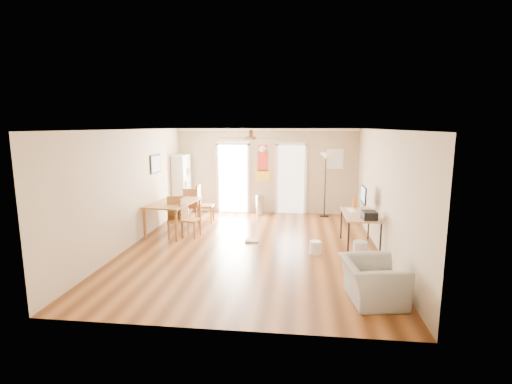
# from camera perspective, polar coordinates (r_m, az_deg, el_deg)

# --- Properties ---
(floor) EXTENTS (7.00, 7.00, 0.00)m
(floor) POSITION_cam_1_polar(r_m,az_deg,el_deg) (8.55, -0.46, -8.31)
(floor) COLOR brown
(floor) RESTS_ON ground
(ceiling) EXTENTS (5.50, 7.00, 0.00)m
(ceiling) POSITION_cam_1_polar(r_m,az_deg,el_deg) (8.12, -0.49, 9.40)
(ceiling) COLOR silver
(ceiling) RESTS_ON floor
(wall_back) EXTENTS (5.50, 0.04, 2.60)m
(wall_back) POSITION_cam_1_polar(r_m,az_deg,el_deg) (11.68, 1.63, 3.16)
(wall_back) COLOR beige
(wall_back) RESTS_ON floor
(wall_front) EXTENTS (5.50, 0.04, 2.60)m
(wall_front) POSITION_cam_1_polar(r_m,az_deg,el_deg) (4.87, -5.56, -6.53)
(wall_front) COLOR beige
(wall_front) RESTS_ON floor
(wall_left) EXTENTS (0.04, 7.00, 2.60)m
(wall_left) POSITION_cam_1_polar(r_m,az_deg,el_deg) (8.99, -18.14, 0.63)
(wall_left) COLOR beige
(wall_left) RESTS_ON floor
(wall_right) EXTENTS (0.04, 7.00, 2.60)m
(wall_right) POSITION_cam_1_polar(r_m,az_deg,el_deg) (8.36, 18.57, -0.06)
(wall_right) COLOR beige
(wall_right) RESTS_ON floor
(crown_molding) EXTENTS (5.50, 7.00, 0.08)m
(crown_molding) POSITION_cam_1_polar(r_m,az_deg,el_deg) (8.12, -0.49, 9.11)
(crown_molding) COLOR white
(crown_molding) RESTS_ON wall_back
(kitchen_doorway) EXTENTS (0.90, 0.10, 2.10)m
(kitchen_doorway) POSITION_cam_1_polar(r_m,az_deg,el_deg) (11.84, -3.46, 2.01)
(kitchen_doorway) COLOR white
(kitchen_doorway) RESTS_ON wall_back
(bathroom_doorway) EXTENTS (0.80, 0.10, 2.10)m
(bathroom_doorway) POSITION_cam_1_polar(r_m,az_deg,el_deg) (11.66, 5.29, 1.87)
(bathroom_doorway) COLOR white
(bathroom_doorway) RESTS_ON wall_back
(wall_decal) EXTENTS (0.46, 0.03, 1.10)m
(wall_decal) POSITION_cam_1_polar(r_m,az_deg,el_deg) (11.65, 1.01, 4.38)
(wall_decal) COLOR red
(wall_decal) RESTS_ON wall_back
(ac_grille) EXTENTS (0.50, 0.04, 0.60)m
(ac_grille) POSITION_cam_1_polar(r_m,az_deg,el_deg) (11.62, 11.79, 4.90)
(ac_grille) COLOR white
(ac_grille) RESTS_ON wall_back
(framed_poster) EXTENTS (0.04, 0.66, 0.48)m
(framed_poster) POSITION_cam_1_polar(r_m,az_deg,el_deg) (10.21, -14.88, 4.11)
(framed_poster) COLOR black
(framed_poster) RESTS_ON wall_left
(ceiling_fan) EXTENTS (1.24, 1.24, 0.20)m
(ceiling_fan) POSITION_cam_1_polar(r_m,az_deg,el_deg) (7.83, -0.76, 8.13)
(ceiling_fan) COLOR #593819
(ceiling_fan) RESTS_ON ceiling
(bookshelf) EXTENTS (0.46, 0.86, 1.82)m
(bookshelf) POSITION_cam_1_polar(r_m,az_deg,el_deg) (11.74, -11.09, 1.09)
(bookshelf) COLOR silver
(bookshelf) RESTS_ON floor
(dining_table) EXTENTS (1.13, 1.67, 0.78)m
(dining_table) POSITION_cam_1_polar(r_m,az_deg,el_deg) (9.87, -12.25, -3.70)
(dining_table) COLOR olive
(dining_table) RESTS_ON floor
(dining_chair_right_a) EXTENTS (0.45, 0.45, 1.04)m
(dining_chair_right_a) POSITION_cam_1_polar(r_m,az_deg,el_deg) (10.72, -7.60, -1.76)
(dining_chair_right_a) COLOR #9C5C32
(dining_chair_right_a) RESTS_ON floor
(dining_chair_right_b) EXTENTS (0.45, 0.45, 0.95)m
(dining_chair_right_b) POSITION_cam_1_polar(r_m,az_deg,el_deg) (9.34, -9.79, -3.85)
(dining_chair_right_b) COLOR #A77235
(dining_chair_right_b) RESTS_ON floor
(dining_chair_near) EXTENTS (0.50, 0.50, 0.97)m
(dining_chair_near) POSITION_cam_1_polar(r_m,az_deg,el_deg) (9.40, -12.03, -3.77)
(dining_chair_near) COLOR #A06C33
(dining_chair_near) RESTS_ON floor
(dining_chair_far) EXTENTS (0.44, 0.44, 0.95)m
(dining_chair_far) POSITION_cam_1_polar(r_m,az_deg,el_deg) (10.90, -9.52, -1.87)
(dining_chair_far) COLOR #AA6137
(dining_chair_far) RESTS_ON floor
(trash_can) EXTENTS (0.28, 0.28, 0.60)m
(trash_can) POSITION_cam_1_polar(r_m,az_deg,el_deg) (11.57, 0.66, -1.93)
(trash_can) COLOR #B9B9BB
(trash_can) RESTS_ON floor
(torchiere_lamp) EXTENTS (0.43, 0.43, 1.90)m
(torchiere_lamp) POSITION_cam_1_polar(r_m,az_deg,el_deg) (11.38, 10.36, 1.04)
(torchiere_lamp) COLOR black
(torchiere_lamp) RESTS_ON floor
(computer_desk) EXTENTS (0.72, 1.44, 0.77)m
(computer_desk) POSITION_cam_1_polar(r_m,az_deg,el_deg) (8.72, 15.27, -5.67)
(computer_desk) COLOR tan
(computer_desk) RESTS_ON floor
(imac) EXTENTS (0.20, 0.59, 0.54)m
(imac) POSITION_cam_1_polar(r_m,az_deg,el_deg) (9.00, 15.87, -0.91)
(imac) COLOR black
(imac) RESTS_ON computer_desk
(keyboard) EXTENTS (0.18, 0.40, 0.01)m
(keyboard) POSITION_cam_1_polar(r_m,az_deg,el_deg) (8.89, 14.20, -2.71)
(keyboard) COLOR white
(keyboard) RESTS_ON computer_desk
(printer) EXTENTS (0.31, 0.35, 0.17)m
(printer) POSITION_cam_1_polar(r_m,az_deg,el_deg) (8.17, 16.67, -3.38)
(printer) COLOR black
(printer) RESTS_ON computer_desk
(orange_bottle) EXTENTS (0.08, 0.08, 0.22)m
(orange_bottle) POSITION_cam_1_polar(r_m,az_deg,el_deg) (9.26, 14.54, -1.59)
(orange_bottle) COLOR orange
(orange_bottle) RESTS_ON computer_desk
(wastebasket_a) EXTENTS (0.27, 0.27, 0.28)m
(wastebasket_a) POSITION_cam_1_polar(r_m,az_deg,el_deg) (8.18, 8.92, -8.26)
(wastebasket_a) COLOR white
(wastebasket_a) RESTS_ON floor
(wastebasket_b) EXTENTS (0.32, 0.32, 0.33)m
(wastebasket_b) POSITION_cam_1_polar(r_m,az_deg,el_deg) (8.19, 15.37, -8.29)
(wastebasket_b) COLOR silver
(wastebasket_b) RESTS_ON floor
(floor_cloth) EXTENTS (0.31, 0.25, 0.04)m
(floor_cloth) POSITION_cam_1_polar(r_m,az_deg,el_deg) (8.93, -0.64, -7.36)
(floor_cloth) COLOR #9F9E9A
(floor_cloth) RESTS_ON floor
(armchair) EXTENTS (0.99, 1.09, 0.64)m
(armchair) POSITION_cam_1_polar(r_m,az_deg,el_deg) (6.25, 17.12, -12.69)
(armchair) COLOR #9D9C98
(armchair) RESTS_ON floor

